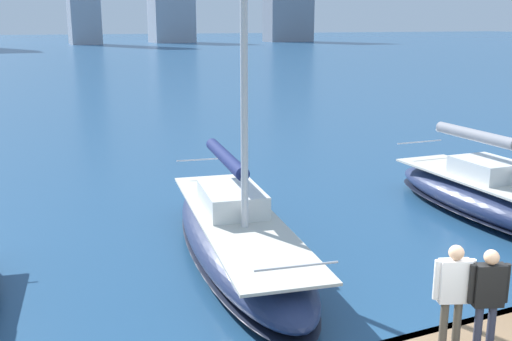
# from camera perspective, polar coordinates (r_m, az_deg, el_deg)

# --- Properties ---
(sailboat_grey) EXTENTS (2.72, 8.24, 11.96)m
(sailboat_grey) POSITION_cam_1_polar(r_m,az_deg,el_deg) (18.41, 21.86, -2.28)
(sailboat_grey) COLOR navy
(sailboat_grey) RESTS_ON ground
(sailboat_navy) EXTENTS (3.70, 9.45, 12.99)m
(sailboat_navy) POSITION_cam_1_polar(r_m,az_deg,el_deg) (14.25, -1.79, -5.90)
(sailboat_navy) COLOR navy
(sailboat_navy) RESTS_ON ground
(person_black_shirt) EXTENTS (0.58, 0.33, 1.67)m
(person_black_shirt) POSITION_cam_1_polar(r_m,az_deg,el_deg) (9.64, 21.23, -10.76)
(person_black_shirt) COLOR #2D3347
(person_black_shirt) RESTS_ON dock_pier
(person_white_shirt) EXTENTS (0.59, 0.34, 1.71)m
(person_white_shirt) POSITION_cam_1_polar(r_m,az_deg,el_deg) (9.56, 18.28, -10.59)
(person_white_shirt) COLOR #4C473D
(person_white_shirt) RESTS_ON dock_pier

